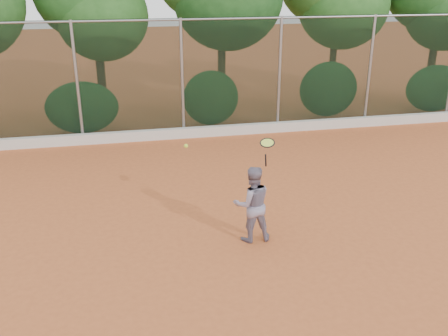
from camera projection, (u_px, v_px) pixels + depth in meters
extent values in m
plane|color=#BE5C2D|center=(235.00, 252.00, 8.99)|extent=(80.00, 80.00, 0.00)
cube|color=beige|center=(185.00, 133.00, 15.15)|extent=(24.00, 0.20, 0.30)
imported|color=gray|center=(252.00, 204.00, 9.17)|extent=(0.72, 0.56, 1.47)
cube|color=black|center=(182.00, 79.00, 14.72)|extent=(24.00, 0.01, 3.50)
cylinder|color=gray|center=(180.00, 20.00, 14.10)|extent=(24.00, 0.06, 0.06)
cylinder|color=gray|center=(77.00, 84.00, 14.15)|extent=(0.09, 0.09, 3.50)
cylinder|color=gray|center=(182.00, 79.00, 14.72)|extent=(0.09, 0.09, 3.50)
cylinder|color=gray|center=(279.00, 75.00, 15.30)|extent=(0.09, 0.09, 3.50)
cylinder|color=gray|center=(369.00, 72.00, 15.87)|extent=(0.09, 0.09, 3.50)
cylinder|color=#3E2717|center=(102.00, 85.00, 16.56)|extent=(0.28, 0.28, 2.40)
ellipsoid|color=#23531C|center=(102.00, 16.00, 15.70)|extent=(2.90, 2.40, 2.80)
cylinder|color=#46301B|center=(222.00, 73.00, 16.94)|extent=(0.26, 0.26, 3.00)
cylinder|color=#46311B|center=(332.00, 72.00, 17.96)|extent=(0.24, 0.24, 2.70)
ellipsoid|color=#25591E|center=(344.00, 3.00, 17.05)|extent=(3.20, 2.70, 3.10)
cylinder|color=#432C1A|center=(430.00, 73.00, 18.34)|extent=(0.28, 0.28, 2.50)
ellipsoid|color=#2D6526|center=(447.00, 9.00, 17.46)|extent=(3.00, 2.50, 2.90)
ellipsoid|color=#276225|center=(82.00, 108.00, 15.21)|extent=(2.20, 1.16, 1.60)
ellipsoid|color=#2A6526|center=(211.00, 98.00, 15.94)|extent=(1.80, 1.04, 1.76)
ellipsoid|color=#256325|center=(328.00, 89.00, 16.66)|extent=(2.00, 1.10, 1.84)
ellipsoid|color=#2A6F2D|center=(435.00, 88.00, 17.48)|extent=(2.16, 1.12, 1.64)
cylinder|color=black|center=(266.00, 160.00, 8.87)|extent=(0.08, 0.12, 0.26)
torus|color=black|center=(267.00, 143.00, 8.69)|extent=(0.35, 0.34, 0.12)
cylinder|color=#D4E643|center=(267.00, 143.00, 8.69)|extent=(0.29, 0.29, 0.08)
sphere|color=#C6F136|center=(186.00, 146.00, 8.80)|extent=(0.07, 0.07, 0.07)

